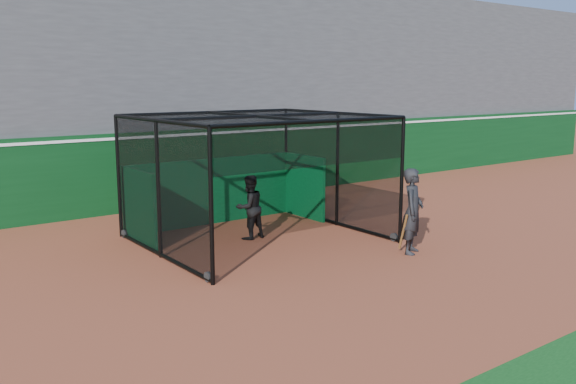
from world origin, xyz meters
TOP-DOWN VIEW (x-y plane):
  - ground at (0.00, 0.00)m, footprint 120.00×120.00m
  - outfield_wall at (0.00, 8.50)m, footprint 50.00×0.50m
  - grandstand at (0.00, 12.27)m, footprint 50.00×7.85m
  - batting_cage at (-0.15, 3.09)m, footprint 5.55×4.99m
  - batter at (-0.25, 3.29)m, footprint 0.87×0.71m
  - on_deck_player at (2.13, -0.17)m, footprint 0.90×0.81m

SIDE VIEW (x-z plane):
  - ground at x=0.00m, z-range 0.00..0.00m
  - batter at x=-0.25m, z-range 0.00..1.68m
  - on_deck_player at x=2.13m, z-range 0.00..2.05m
  - outfield_wall at x=0.00m, z-range 0.04..2.54m
  - batting_cage at x=-0.15m, z-range 0.00..3.20m
  - grandstand at x=0.00m, z-range 0.00..8.95m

